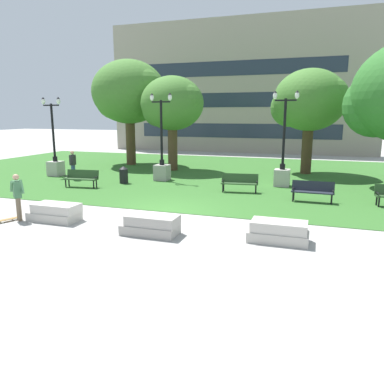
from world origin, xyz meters
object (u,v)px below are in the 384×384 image
object	(u,v)px
concrete_block_right	(278,232)
park_bench_far_left	(313,190)
lamp_post_left	(55,160)
lamp_post_right	(162,163)
concrete_block_left	(151,225)
lamp_post_center	(282,167)
park_bench_near_left	(82,177)
person_skateboarder	(17,194)
park_bench_far_right	(240,182)
skateboard	(7,219)
trash_bin	(124,175)
person_bystander_near_lawn	(73,163)
concrete_block_center	(55,213)

from	to	relation	value
concrete_block_right	park_bench_far_left	xyz separation A→B (m)	(0.88, 5.82, 0.23)
lamp_post_left	lamp_post_right	distance (m)	7.01
concrete_block_left	concrete_block_right	bearing A→B (deg)	8.55
park_bench_far_left	lamp_post_center	world-z (taller)	lamp_post_center
concrete_block_left	lamp_post_right	xyz separation A→B (m)	(-3.62, 9.43, 0.72)
park_bench_far_left	lamp_post_right	distance (m)	8.99
park_bench_near_left	lamp_post_right	size ratio (longest dim) A/B	0.37
person_skateboarder	lamp_post_left	xyz separation A→B (m)	(-5.35, 8.86, 0.04)
person_skateboarder	park_bench_far_right	world-z (taller)	person_skateboarder
lamp_post_right	skateboard	bearing A→B (deg)	-101.17
person_skateboarder	skateboard	bearing A→B (deg)	-136.43
park_bench_far_left	lamp_post_right	world-z (taller)	lamp_post_right
park_bench_far_right	trash_bin	distance (m)	6.63
park_bench_near_left	park_bench_far_right	xyz separation A→B (m)	(8.18, 1.37, 0.00)
concrete_block_left	trash_bin	xyz separation A→B (m)	(-5.26, 7.81, 0.20)
park_bench_near_left	trash_bin	bearing A→B (deg)	47.43
park_bench_far_left	lamp_post_left	distance (m)	15.63
person_bystander_near_lawn	lamp_post_center	bearing A→B (deg)	8.65
skateboard	park_bench_far_right	distance (m)	10.42
skateboard	trash_bin	world-z (taller)	trash_bin
concrete_block_left	person_skateboarder	xyz separation A→B (m)	(-5.25, -0.03, 0.66)
skateboard	park_bench_far_right	world-z (taller)	park_bench_far_right
concrete_block_right	skateboard	world-z (taller)	concrete_block_right
trash_bin	lamp_post_center	bearing A→B (deg)	13.11
person_bystander_near_lawn	park_bench_far_right	bearing A→B (deg)	-2.80
concrete_block_right	trash_bin	xyz separation A→B (m)	(-9.20, 7.21, 0.20)
lamp_post_left	park_bench_far_right	bearing A→B (deg)	-6.46
person_bystander_near_lawn	park_bench_far_left	bearing A→B (deg)	-6.55
concrete_block_right	trash_bin	world-z (taller)	trash_bin
lamp_post_center	park_bench_far_right	bearing A→B (deg)	-128.60
park_bench_far_right	person_bystander_near_lawn	size ratio (longest dim) A/B	1.08
concrete_block_right	park_bench_far_left	world-z (taller)	park_bench_far_left
lamp_post_left	trash_bin	distance (m)	5.47
park_bench_far_left	park_bench_far_right	size ratio (longest dim) A/B	0.98
park_bench_far_left	trash_bin	bearing A→B (deg)	172.15
park_bench_far_right	lamp_post_center	world-z (taller)	lamp_post_center
skateboard	trash_bin	bearing A→B (deg)	87.95
lamp_post_center	park_bench_far_left	bearing A→B (deg)	-64.13
skateboard	lamp_post_right	world-z (taller)	lamp_post_right
concrete_block_center	concrete_block_right	world-z (taller)	same
park_bench_near_left	lamp_post_left	bearing A→B (deg)	144.30
lamp_post_center	lamp_post_right	distance (m)	6.83
concrete_block_left	person_skateboarder	bearing A→B (deg)	-179.70
concrete_block_center	trash_bin	bearing A→B (deg)	99.78
person_skateboarder	trash_bin	distance (m)	7.85
park_bench_far_left	person_bystander_near_lawn	size ratio (longest dim) A/B	1.06
skateboard	lamp_post_center	size ratio (longest dim) A/B	0.20
concrete_block_left	lamp_post_center	bearing A→B (deg)	71.88
person_skateboarder	lamp_post_right	size ratio (longest dim) A/B	0.34
park_bench_near_left	trash_bin	world-z (taller)	trash_bin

